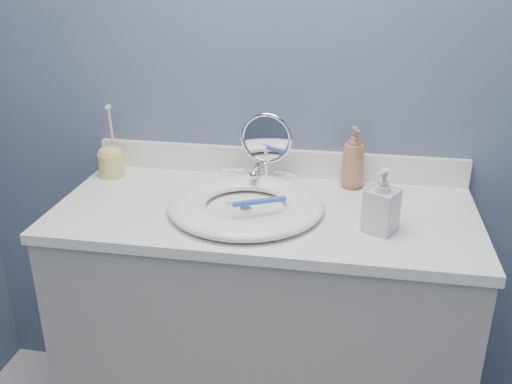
% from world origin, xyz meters
% --- Properties ---
extents(back_wall, '(2.20, 0.02, 2.40)m').
position_xyz_m(back_wall, '(0.00, 1.25, 1.20)').
color(back_wall, '#4D5773').
rests_on(back_wall, ground).
extents(vanity_cabinet, '(1.20, 0.55, 0.85)m').
position_xyz_m(vanity_cabinet, '(0.00, 0.97, 0.42)').
color(vanity_cabinet, '#A29D94').
rests_on(vanity_cabinet, ground).
extents(countertop, '(1.22, 0.57, 0.03)m').
position_xyz_m(countertop, '(0.00, 0.97, 0.86)').
color(countertop, white).
rests_on(countertop, vanity_cabinet).
extents(backsplash, '(1.22, 0.02, 0.09)m').
position_xyz_m(backsplash, '(0.00, 1.24, 0.93)').
color(backsplash, white).
rests_on(backsplash, countertop).
extents(basin, '(0.45, 0.45, 0.04)m').
position_xyz_m(basin, '(-0.05, 0.94, 0.90)').
color(basin, white).
rests_on(basin, countertop).
extents(drain, '(0.04, 0.04, 0.01)m').
position_xyz_m(drain, '(-0.05, 0.94, 0.88)').
color(drain, silver).
rests_on(drain, countertop).
extents(faucet, '(0.25, 0.13, 0.07)m').
position_xyz_m(faucet, '(-0.05, 1.14, 0.91)').
color(faucet, silver).
rests_on(faucet, countertop).
extents(makeup_mirror, '(0.16, 0.09, 0.24)m').
position_xyz_m(makeup_mirror, '(-0.02, 1.14, 1.01)').
color(makeup_mirror, silver).
rests_on(makeup_mirror, countertop).
extents(soap_bottle_amber, '(0.09, 0.09, 0.20)m').
position_xyz_m(soap_bottle_amber, '(0.25, 1.18, 0.98)').
color(soap_bottle_amber, '#A26A49').
rests_on(soap_bottle_amber, countertop).
extents(soap_bottle_clear, '(0.11, 0.11, 0.17)m').
position_xyz_m(soap_bottle_clear, '(0.33, 0.88, 0.97)').
color(soap_bottle_clear, silver).
rests_on(soap_bottle_clear, countertop).
extents(toothbrush_holder, '(0.08, 0.08, 0.24)m').
position_xyz_m(toothbrush_holder, '(-0.54, 1.14, 0.94)').
color(toothbrush_holder, '#CFC467').
rests_on(toothbrush_holder, countertop).
extents(toothbrush_lying, '(0.16, 0.09, 0.02)m').
position_xyz_m(toothbrush_lying, '(-0.01, 0.91, 0.92)').
color(toothbrush_lying, blue).
rests_on(toothbrush_lying, basin).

